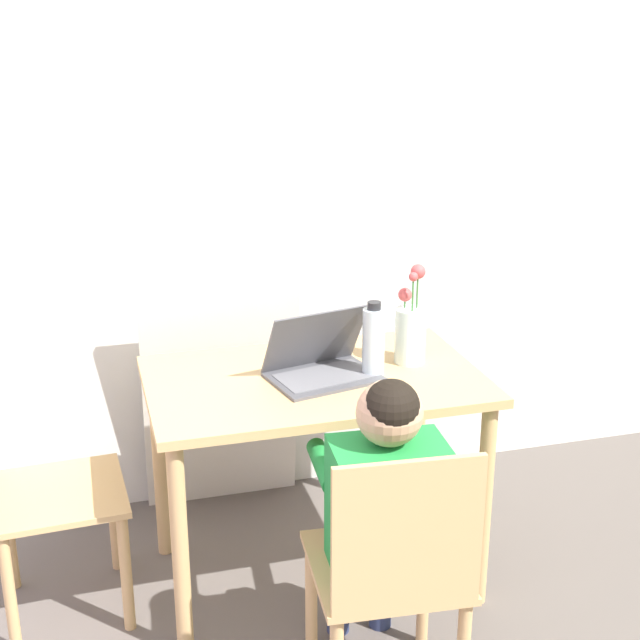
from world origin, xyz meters
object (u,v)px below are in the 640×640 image
(water_bottle, at_px, (373,341))
(laptop, at_px, (320,361))
(chair_spare, at_px, (36,492))
(flower_vase, at_px, (410,330))
(chair_occupied, at_px, (392,574))
(person_seated, at_px, (382,495))

(water_bottle, bearing_deg, laptop, 168.82)
(chair_spare, relative_size, flower_vase, 2.52)
(chair_occupied, relative_size, chair_spare, 1.00)
(person_seated, bearing_deg, flower_vase, -112.72)
(chair_occupied, relative_size, person_seated, 0.86)
(flower_vase, bearing_deg, person_seated, -117.29)
(person_seated, bearing_deg, water_bottle, -101.33)
(water_bottle, bearing_deg, person_seated, -105.90)
(laptop, bearing_deg, flower_vase, -5.72)
(chair_spare, xyz_separation_m, person_seated, (0.92, -0.58, 0.17))
(flower_vase, bearing_deg, laptop, -173.10)
(chair_spare, xyz_separation_m, laptop, (0.90, -0.04, 0.35))
(person_seated, height_order, flower_vase, flower_vase)
(person_seated, xyz_separation_m, laptop, (-0.02, 0.53, 0.19))
(person_seated, height_order, laptop, person_seated)
(chair_occupied, xyz_separation_m, chair_spare, (-0.91, 0.70, 0.00))
(laptop, bearing_deg, water_bottle, -23.79)
(laptop, height_order, flower_vase, flower_vase)
(flower_vase, relative_size, water_bottle, 1.36)
(chair_occupied, distance_m, flower_vase, 0.86)
(water_bottle, bearing_deg, chair_spare, 175.86)
(chair_spare, distance_m, laptop, 0.97)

